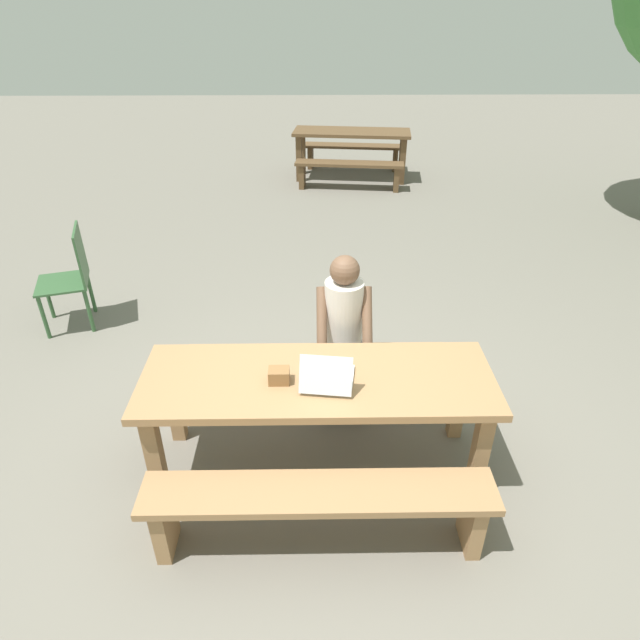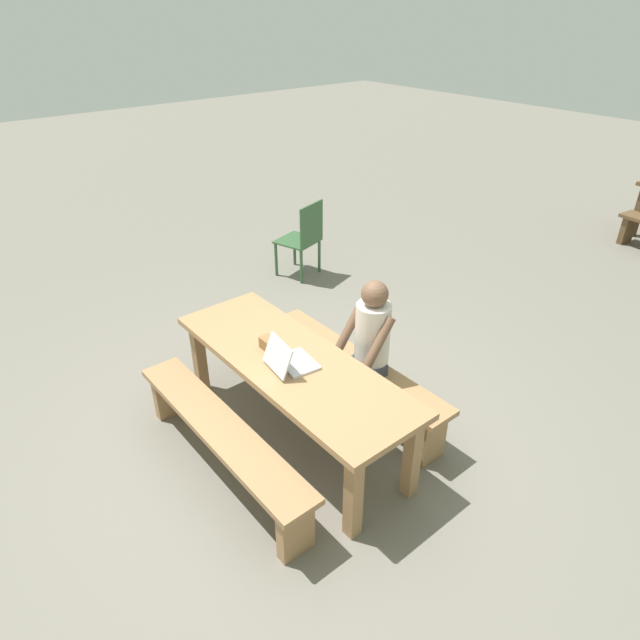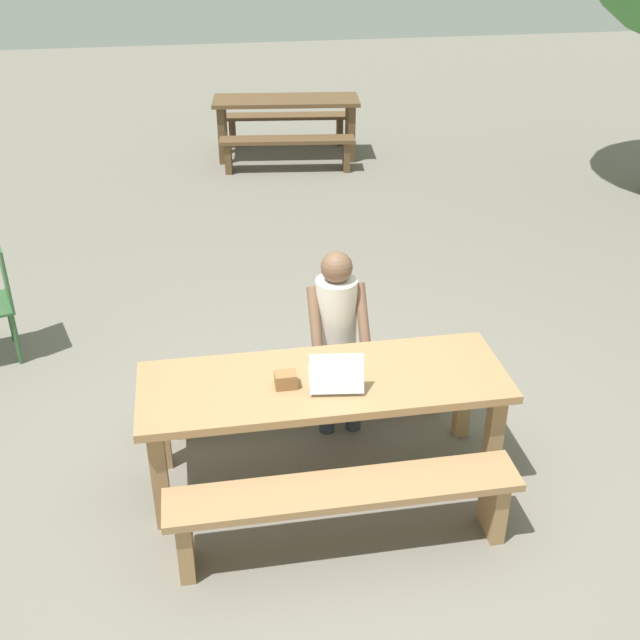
{
  "view_description": "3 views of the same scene",
  "coord_description": "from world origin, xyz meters",
  "px_view_note": "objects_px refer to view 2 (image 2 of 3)",
  "views": [
    {
      "loc": [
        -0.02,
        -2.61,
        2.71
      ],
      "look_at": [
        0.02,
        0.25,
        0.97
      ],
      "focal_mm": 30.44,
      "sensor_mm": 36.0,
      "label": 1
    },
    {
      "loc": [
        2.65,
        -1.91,
        2.99
      ],
      "look_at": [
        0.02,
        0.25,
        0.97
      ],
      "focal_mm": 30.72,
      "sensor_mm": 36.0,
      "label": 2
    },
    {
      "loc": [
        -0.66,
        -3.75,
        3.24
      ],
      "look_at": [
        0.02,
        0.25,
        0.97
      ],
      "focal_mm": 44.27,
      "sensor_mm": 36.0,
      "label": 3
    }
  ],
  "objects_px": {
    "person_seated": "(368,344)",
    "plastic_chair": "(303,238)",
    "picnic_table_front": "(292,371)",
    "small_pouch": "(269,343)",
    "laptop": "(290,360)"
  },
  "relations": [
    {
      "from": "person_seated",
      "to": "plastic_chair",
      "type": "height_order",
      "value": "person_seated"
    },
    {
      "from": "small_pouch",
      "to": "plastic_chair",
      "type": "height_order",
      "value": "plastic_chair"
    },
    {
      "from": "picnic_table_front",
      "to": "laptop",
      "type": "height_order",
      "value": "laptop"
    },
    {
      "from": "picnic_table_front",
      "to": "laptop",
      "type": "distance_m",
      "value": 0.18
    },
    {
      "from": "person_seated",
      "to": "plastic_chair",
      "type": "relative_size",
      "value": 1.31
    },
    {
      "from": "small_pouch",
      "to": "person_seated",
      "type": "height_order",
      "value": "person_seated"
    },
    {
      "from": "plastic_chair",
      "to": "laptop",
      "type": "bearing_deg",
      "value": 33.72
    },
    {
      "from": "plastic_chair",
      "to": "person_seated",
      "type": "bearing_deg",
      "value": 46.09
    },
    {
      "from": "picnic_table_front",
      "to": "person_seated",
      "type": "distance_m",
      "value": 0.62
    },
    {
      "from": "picnic_table_front",
      "to": "person_seated",
      "type": "bearing_deg",
      "value": 71.98
    },
    {
      "from": "laptop",
      "to": "plastic_chair",
      "type": "xyz_separation_m",
      "value": [
        -2.27,
        1.89,
        -0.28
      ]
    },
    {
      "from": "laptop",
      "to": "person_seated",
      "type": "xyz_separation_m",
      "value": [
        0.13,
        0.64,
        -0.07
      ]
    },
    {
      "from": "picnic_table_front",
      "to": "small_pouch",
      "type": "height_order",
      "value": "small_pouch"
    },
    {
      "from": "laptop",
      "to": "small_pouch",
      "type": "height_order",
      "value": "laptop"
    },
    {
      "from": "picnic_table_front",
      "to": "person_seated",
      "type": "xyz_separation_m",
      "value": [
        0.19,
        0.58,
        0.09
      ]
    }
  ]
}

